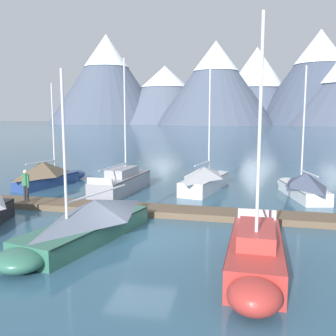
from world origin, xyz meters
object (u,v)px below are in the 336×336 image
at_px(sailboat_far_berth, 206,178).
at_px(sailboat_outer_slip, 256,255).
at_px(sailboat_mid_dock_starboard, 86,223).
at_px(sailboat_nearest_berth, 49,174).
at_px(sailboat_end_of_dock, 302,185).
at_px(person_on_dock, 26,183).
at_px(sailboat_mid_dock_port, 124,181).

xyz_separation_m(sailboat_far_berth, sailboat_outer_slip, (2.46, -13.07, -0.18)).
xyz_separation_m(sailboat_mid_dock_starboard, sailboat_far_berth, (3.80, 11.04, 0.06)).
xyz_separation_m(sailboat_nearest_berth, sailboat_far_berth, (10.80, 0.49, -0.04)).
bearing_deg(sailboat_end_of_dock, sailboat_far_berth, 168.18).
relative_size(sailboat_outer_slip, person_on_dock, 4.50).
bearing_deg(sailboat_outer_slip, sailboat_far_berth, 100.66).
bearing_deg(sailboat_far_berth, person_on_dock, -144.26).
xyz_separation_m(sailboat_nearest_berth, sailboat_mid_dock_starboard, (6.99, -10.55, -0.10)).
distance_m(sailboat_far_berth, sailboat_end_of_dock, 5.88).
bearing_deg(sailboat_nearest_berth, sailboat_mid_dock_port, -8.28).
distance_m(sailboat_far_berth, person_on_dock, 11.06).
height_order(sailboat_far_berth, sailboat_end_of_dock, sailboat_far_berth).
bearing_deg(sailboat_far_berth, sailboat_mid_dock_port, -165.83).
distance_m(sailboat_mid_dock_starboard, person_on_dock, 6.93).
height_order(sailboat_nearest_berth, sailboat_mid_dock_port, sailboat_mid_dock_port).
bearing_deg(sailboat_end_of_dock, sailboat_mid_dock_port, -179.47).
relative_size(sailboat_far_berth, sailboat_outer_slip, 1.14).
bearing_deg(sailboat_mid_dock_port, person_on_dock, -126.39).
height_order(sailboat_mid_dock_port, sailboat_mid_dock_starboard, sailboat_mid_dock_port).
bearing_deg(sailboat_nearest_berth, sailboat_outer_slip, -43.50).
distance_m(sailboat_nearest_berth, sailboat_mid_dock_starboard, 12.66).
height_order(sailboat_outer_slip, person_on_dock, sailboat_outer_slip).
bearing_deg(person_on_dock, sailboat_nearest_berth, 106.99).
distance_m(sailboat_outer_slip, person_on_dock, 13.22).
xyz_separation_m(sailboat_mid_dock_port, sailboat_end_of_dock, (10.93, 0.10, 0.07)).
relative_size(sailboat_far_berth, person_on_dock, 5.15).
relative_size(sailboat_mid_dock_port, person_on_dock, 4.94).
bearing_deg(sailboat_mid_dock_port, sailboat_outer_slip, -57.01).
xyz_separation_m(sailboat_outer_slip, person_on_dock, (-11.43, 6.61, 0.68)).
xyz_separation_m(sailboat_mid_dock_starboard, sailboat_outer_slip, (6.26, -2.03, -0.13)).
distance_m(sailboat_nearest_berth, sailboat_end_of_dock, 16.57).
relative_size(sailboat_mid_dock_port, sailboat_outer_slip, 1.10).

